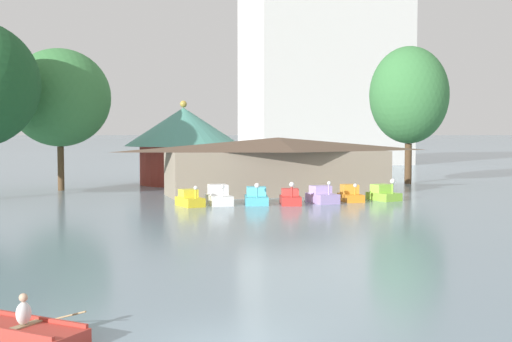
{
  "coord_description": "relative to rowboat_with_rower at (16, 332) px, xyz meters",
  "views": [
    {
      "loc": [
        -4.17,
        -16.28,
        5.32
      ],
      "look_at": [
        5.53,
        16.45,
        3.35
      ],
      "focal_mm": 48.27,
      "sensor_mm": 36.0,
      "label": 1
    }
  ],
  "objects": [
    {
      "name": "pedal_boat_red",
      "position": [
        17.55,
        28.93,
        0.23
      ],
      "size": [
        1.96,
        2.77,
        1.73
      ],
      "rotation": [
        0.0,
        0.0,
        -1.81
      ],
      "color": "red",
      "rests_on": "ground"
    },
    {
      "name": "pedal_boat_lavender",
      "position": [
        20.19,
        29.32,
        0.27
      ],
      "size": [
        1.9,
        2.66,
        1.7
      ],
      "rotation": [
        0.0,
        0.0,
        -1.46
      ],
      "color": "#B299D8",
      "rests_on": "ground"
    },
    {
      "name": "pedal_boat_lime",
      "position": [
        25.48,
        29.82,
        0.25
      ],
      "size": [
        2.16,
        2.77,
        1.73
      ],
      "rotation": [
        0.0,
        0.0,
        -1.33
      ],
      "color": "#8CCC3F",
      "rests_on": "ground"
    },
    {
      "name": "pedal_boat_cyan",
      "position": [
        15.27,
        29.99,
        0.25
      ],
      "size": [
        2.32,
        3.23,
        1.64
      ],
      "rotation": [
        0.0,
        0.0,
        -1.82
      ],
      "color": "#4CB7CC",
      "rests_on": "ground"
    },
    {
      "name": "shoreline_tree_right",
      "position": [
        35.73,
        44.48,
        8.75
      ],
      "size": [
        7.98,
        7.98,
        13.93
      ],
      "color": "brown",
      "rests_on": "ground"
    },
    {
      "name": "pedal_boat_white",
      "position": [
        12.52,
        30.34,
        0.32
      ],
      "size": [
        1.58,
        2.9,
        1.56
      ],
      "rotation": [
        0.0,
        0.0,
        -1.59
      ],
      "color": "white",
      "rests_on": "ground"
    },
    {
      "name": "boathouse",
      "position": [
        19.19,
        36.74,
        2.26
      ],
      "size": [
        19.91,
        6.36,
        4.82
      ],
      "color": "gray",
      "rests_on": "ground"
    },
    {
      "name": "rowboat_with_rower",
      "position": [
        0.0,
        0.0,
        0.0
      ],
      "size": [
        3.66,
        3.58,
        1.32
      ],
      "rotation": [
        0.0,
        0.0,
        2.38
      ],
      "color": "#B7382D",
      "rests_on": "ground"
    },
    {
      "name": "pedal_boat_orange",
      "position": [
        22.72,
        29.82,
        0.25
      ],
      "size": [
        1.64,
        2.63,
        1.44
      ],
      "rotation": [
        0.0,
        0.0,
        -1.67
      ],
      "color": "orange",
      "rests_on": "ground"
    },
    {
      "name": "shoreline_tree_mid",
      "position": [
        1.67,
        46.06,
        8.09
      ],
      "size": [
        9.05,
        9.05,
        12.73
      ],
      "color": "brown",
      "rests_on": "ground"
    },
    {
      "name": "pedal_boat_yellow",
      "position": [
        10.31,
        29.98,
        0.23
      ],
      "size": [
        1.83,
        2.71,
        1.53
      ],
      "rotation": [
        0.0,
        0.0,
        -1.36
      ],
      "color": "yellow",
      "rests_on": "ground"
    },
    {
      "name": "green_roof_pavilion",
      "position": [
        13.68,
        50.38,
        4.18
      ],
      "size": [
        11.87,
        11.87,
        8.43
      ],
      "color": "#993328",
      "rests_on": "ground"
    },
    {
      "name": "background_building_block",
      "position": [
        43.66,
        86.6,
        14.19
      ],
      "size": [
        25.75,
        15.18,
        28.84
      ],
      "color": "silver",
      "rests_on": "ground"
    }
  ]
}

